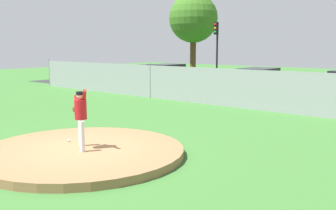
{
  "coord_description": "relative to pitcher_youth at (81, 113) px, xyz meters",
  "views": [
    {
      "loc": [
        8.41,
        -6.3,
        2.95
      ],
      "look_at": [
        0.33,
        3.2,
        1.06
      ],
      "focal_mm": 41.74,
      "sensor_mm": 36.0,
      "label": 1
    }
  ],
  "objects": [
    {
      "name": "chainlink_fence",
      "position": [
        -0.02,
        10.02,
        -0.24
      ],
      "size": [
        34.02,
        0.07,
        1.96
      ],
      "color": "gray",
      "rests_on": "ground_plane"
    },
    {
      "name": "baseball",
      "position": [
        -0.93,
        0.24,
        -0.93
      ],
      "size": [
        0.07,
        0.07,
        0.07
      ],
      "primitive_type": "sphere",
      "color": "white",
      "rests_on": "pitchers_mound"
    },
    {
      "name": "traffic_cone_orange",
      "position": [
        -4.87,
        17.6,
        -0.91
      ],
      "size": [
        0.4,
        0.4,
        0.55
      ],
      "color": "orange",
      "rests_on": "asphalt_strip"
    },
    {
      "name": "parked_car_navy",
      "position": [
        -11.82,
        14.81,
        -0.42
      ],
      "size": [
        1.91,
        4.78,
        1.55
      ],
      "color": "#161E4C",
      "rests_on": "ground_plane"
    },
    {
      "name": "tree_leaning_west",
      "position": [
        -13.75,
        23.37,
        4.27
      ],
      "size": [
        4.52,
        4.52,
        7.75
      ],
      "color": "#4C331E",
      "rests_on": "ground_plane"
    },
    {
      "name": "pitchers_mound",
      "position": [
        -0.02,
        0.02,
        -1.07
      ],
      "size": [
        5.51,
        5.51,
        0.21
      ],
      "primitive_type": "cylinder",
      "color": "olive",
      "rests_on": "ground_plane"
    },
    {
      "name": "asphalt_strip",
      "position": [
        -0.02,
        14.52,
        -1.17
      ],
      "size": [
        44.0,
        7.0,
        0.01
      ],
      "primitive_type": "cube",
      "color": "#2B2B2D",
      "rests_on": "ground_plane"
    },
    {
      "name": "pitcher_youth",
      "position": [
        0.0,
        0.0,
        0.0
      ],
      "size": [
        0.79,
        0.48,
        1.65
      ],
      "color": "silver",
      "rests_on": "pitchers_mound"
    },
    {
      "name": "parked_car_white",
      "position": [
        -2.15,
        14.13,
        -0.37
      ],
      "size": [
        2.0,
        4.28,
        1.69
      ],
      "color": "silver",
      "rests_on": "ground_plane"
    },
    {
      "name": "ground_plane",
      "position": [
        -0.02,
        6.02,
        -1.17
      ],
      "size": [
        80.0,
        80.0,
        0.0
      ],
      "primitive_type": "plane",
      "color": "#386B2D"
    },
    {
      "name": "traffic_light_near",
      "position": [
        -7.81,
        18.31,
        2.04
      ],
      "size": [
        0.28,
        0.46,
        4.68
      ],
      "color": "black",
      "rests_on": "ground_plane"
    },
    {
      "name": "parked_car_teal",
      "position": [
        -9.23,
        14.27,
        -0.37
      ],
      "size": [
        1.89,
        4.33,
        1.7
      ],
      "color": "#146066",
      "rests_on": "ground_plane"
    }
  ]
}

